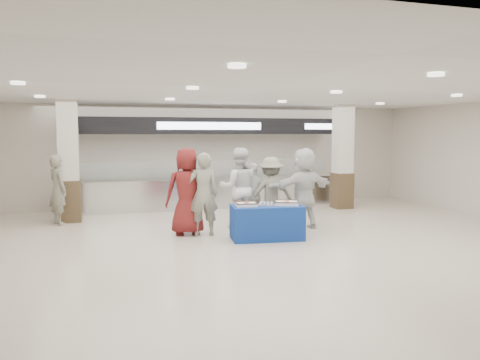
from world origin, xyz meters
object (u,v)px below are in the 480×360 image
object	(u,v)px
display_table	(267,222)
soldier_a	(203,194)
chef_short	(253,195)
soldier_b	(271,193)
civilian_maroon	(187,191)
civilian_white	(304,188)
cupcake_tray	(266,204)
sheet_cake_right	(287,203)
sheet_cake_left	(246,204)
soldier_bg	(58,190)
chef_tall	(239,188)

from	to	relation	value
display_table	soldier_a	bearing A→B (deg)	155.93
chef_short	soldier_b	size ratio (longest dim) A/B	0.92
civilian_maroon	civilian_white	world-z (taller)	civilian_maroon
cupcake_tray	soldier_b	size ratio (longest dim) A/B	0.26
sheet_cake_right	soldier_a	xyz separation A→B (m)	(-1.71, 0.82, 0.15)
sheet_cake_left	civilian_maroon	bearing A→B (deg)	140.32
soldier_bg	civilian_white	bearing A→B (deg)	-138.48
civilian_white	soldier_a	bearing A→B (deg)	-11.17
sheet_cake_left	sheet_cake_right	bearing A→B (deg)	-5.76
display_table	sheet_cake_right	xyz separation A→B (m)	(0.44, -0.06, 0.43)
sheet_cake_left	chef_tall	world-z (taller)	chef_tall
soldier_a	sheet_cake_right	bearing A→B (deg)	156.98
civilian_maroon	soldier_bg	xyz separation A→B (m)	(-2.94, 2.11, -0.11)
sheet_cake_right	cupcake_tray	world-z (taller)	sheet_cake_right
civilian_maroon	soldier_b	world-z (taller)	civilian_maroon
chef_tall	soldier_a	bearing A→B (deg)	43.95
chef_tall	soldier_b	world-z (taller)	chef_tall
sheet_cake_left	cupcake_tray	size ratio (longest dim) A/B	1.09
sheet_cake_right	civilian_maroon	world-z (taller)	civilian_maroon
sheet_cake_left	chef_tall	size ratio (longest dim) A/B	0.25
soldier_a	civilian_maroon	bearing A→B (deg)	-29.80
chef_tall	display_table	bearing A→B (deg)	113.26
civilian_maroon	civilian_white	xyz separation A→B (m)	(2.85, -0.13, -0.02)
sheet_cake_left	cupcake_tray	xyz separation A→B (m)	(0.46, -0.00, -0.02)
soldier_bg	cupcake_tray	bearing A→B (deg)	-151.25
chef_tall	soldier_bg	xyz separation A→B (m)	(-4.30, 1.71, -0.10)
chef_short	cupcake_tray	bearing A→B (deg)	109.30
display_table	chef_short	distance (m)	1.43
sheet_cake_left	soldier_bg	bearing A→B (deg)	143.17
soldier_a	soldier_b	distance (m)	1.84
display_table	cupcake_tray	size ratio (longest dim) A/B	3.36
sheet_cake_right	cupcake_tray	distance (m)	0.45
civilian_white	chef_tall	bearing A→B (deg)	-32.50
cupcake_tray	soldier_bg	distance (m)	5.47
display_table	chef_tall	distance (m)	1.52
soldier_b	civilian_white	size ratio (longest dim) A/B	0.88
sheet_cake_left	civilian_maroon	distance (m)	1.48
sheet_cake_right	display_table	bearing A→B (deg)	171.95
display_table	sheet_cake_right	world-z (taller)	sheet_cake_right
cupcake_tray	civilian_maroon	bearing A→B (deg)	149.48
cupcake_tray	soldier_bg	world-z (taller)	soldier_bg
sheet_cake_right	soldier_a	world-z (taller)	soldier_a
sheet_cake_right	chef_tall	world-z (taller)	chef_tall
sheet_cake_left	chef_short	world-z (taller)	chef_short
civilian_white	sheet_cake_left	bearing A→B (deg)	12.15
chef_tall	soldier_b	size ratio (longest dim) A/B	1.13
display_table	sheet_cake_right	bearing A→B (deg)	-1.26
chef_tall	civilian_white	distance (m)	1.59
display_table	chef_tall	world-z (taller)	chef_tall
sheet_cake_left	soldier_a	distance (m)	1.09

